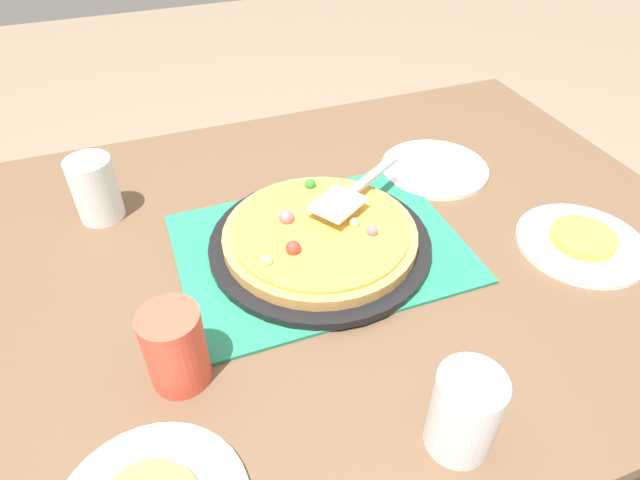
# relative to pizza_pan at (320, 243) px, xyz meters

# --- Properties ---
(ground_plane) EXTENTS (8.00, 8.00, 0.00)m
(ground_plane) POSITION_rel_pizza_pan_xyz_m (0.00, 0.00, -0.76)
(ground_plane) COLOR #84705B
(dining_table) EXTENTS (1.40, 1.00, 0.75)m
(dining_table) POSITION_rel_pizza_pan_xyz_m (0.00, 0.00, -0.12)
(dining_table) COLOR brown
(dining_table) RESTS_ON ground_plane
(placemat) EXTENTS (0.48, 0.36, 0.01)m
(placemat) POSITION_rel_pizza_pan_xyz_m (0.00, 0.00, -0.01)
(placemat) COLOR #237F5B
(placemat) RESTS_ON dining_table
(pizza_pan) EXTENTS (0.38, 0.38, 0.01)m
(pizza_pan) POSITION_rel_pizza_pan_xyz_m (0.00, 0.00, 0.00)
(pizza_pan) COLOR black
(pizza_pan) RESTS_ON placemat
(pizza) EXTENTS (0.33, 0.33, 0.05)m
(pizza) POSITION_rel_pizza_pan_xyz_m (0.00, -0.00, 0.02)
(pizza) COLOR tan
(pizza) RESTS_ON pizza_pan
(plate_near_left) EXTENTS (0.22, 0.22, 0.01)m
(plate_near_left) POSITION_rel_pizza_pan_xyz_m (-0.43, 0.15, -0.01)
(plate_near_left) COLOR white
(plate_near_left) RESTS_ON dining_table
(plate_side) EXTENTS (0.22, 0.22, 0.01)m
(plate_side) POSITION_rel_pizza_pan_xyz_m (-0.31, -0.15, -0.01)
(plate_side) COLOR white
(plate_side) RESTS_ON dining_table
(served_slice_left) EXTENTS (0.11, 0.11, 0.02)m
(served_slice_left) POSITION_rel_pizza_pan_xyz_m (-0.43, 0.15, 0.01)
(served_slice_left) COLOR gold
(served_slice_left) RESTS_ON plate_near_left
(cup_near) EXTENTS (0.08, 0.08, 0.12)m
(cup_near) POSITION_rel_pizza_pan_xyz_m (0.35, -0.23, 0.05)
(cup_near) COLOR white
(cup_near) RESTS_ON dining_table
(cup_far) EXTENTS (0.08, 0.08, 0.12)m
(cup_far) POSITION_rel_pizza_pan_xyz_m (0.27, 0.18, 0.05)
(cup_far) COLOR #E04C38
(cup_far) RESTS_ON dining_table
(cup_corner) EXTENTS (0.08, 0.08, 0.12)m
(cup_corner) POSITION_rel_pizza_pan_xyz_m (-0.03, 0.39, 0.05)
(cup_corner) COLOR white
(cup_corner) RESTS_ON dining_table
(pizza_server) EXTENTS (0.22, 0.16, 0.01)m
(pizza_server) POSITION_rel_pizza_pan_xyz_m (-0.08, -0.05, 0.05)
(pizza_server) COLOR silver
(pizza_server) RESTS_ON pizza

